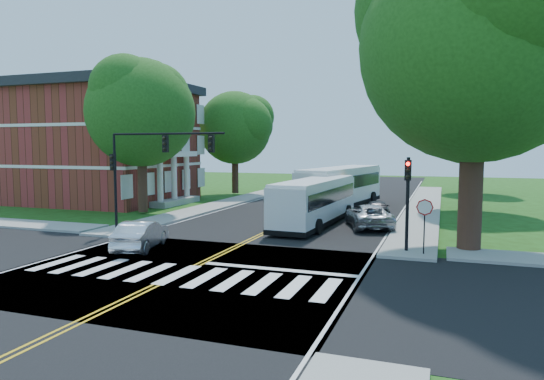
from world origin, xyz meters
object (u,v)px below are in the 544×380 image
at_px(hatchback, 141,235).
at_px(dark_sedan, 377,209).
at_px(signal_ne, 408,191).
at_px(bus_follow, 341,186).
at_px(signal_nw, 149,158).
at_px(suv, 369,216).
at_px(bus_lead, 316,201).

distance_m(hatchback, dark_sedan, 17.47).
bearing_deg(signal_ne, dark_sedan, 104.01).
relative_size(bus_follow, dark_sedan, 3.17).
distance_m(signal_nw, suv, 13.74).
distance_m(signal_ne, bus_follow, 17.56).
relative_size(hatchback, suv, 0.83).
height_order(suv, dark_sedan, suv).
relative_size(signal_ne, bus_lead, 0.38).
bearing_deg(signal_ne, bus_lead, 131.54).
bearing_deg(dark_sedan, signal_nw, 35.02).
bearing_deg(bus_lead, hatchback, 62.18).
distance_m(bus_lead, hatchback, 12.05).
height_order(signal_ne, hatchback, signal_ne).
distance_m(bus_lead, suv, 3.52).
xyz_separation_m(bus_follow, suv, (3.63, -9.37, -1.03)).
relative_size(signal_ne, suv, 0.85).
height_order(bus_follow, dark_sedan, bus_follow).
distance_m(bus_follow, suv, 10.10).
relative_size(bus_follow, suv, 2.52).
height_order(hatchback, dark_sedan, hatchback).
bearing_deg(suv, signal_ne, 92.85).
height_order(signal_ne, bus_follow, signal_ne).
relative_size(bus_lead, hatchback, 2.66).
bearing_deg(signal_nw, bus_lead, 41.68).
bearing_deg(hatchback, dark_sedan, -137.83).
height_order(signal_ne, bus_lead, signal_ne).
xyz_separation_m(hatchback, dark_sedan, (9.55, 14.62, -0.11)).
relative_size(signal_ne, dark_sedan, 1.06).
relative_size(signal_nw, dark_sedan, 1.73).
xyz_separation_m(signal_ne, bus_follow, (-6.40, 16.31, -1.20)).
bearing_deg(bus_follow, hatchback, 82.64).
xyz_separation_m(signal_nw, hatchback, (1.69, -3.31, -3.66)).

